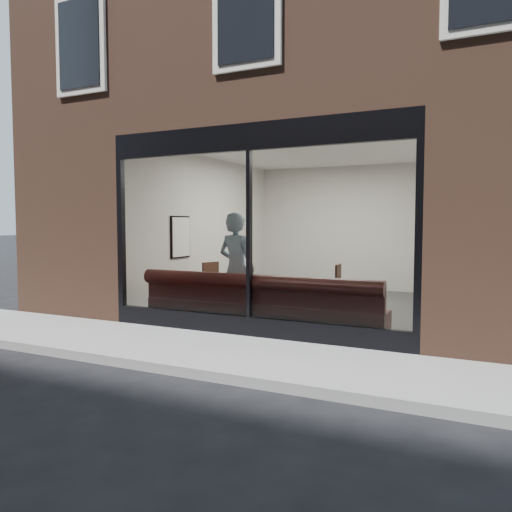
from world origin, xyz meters
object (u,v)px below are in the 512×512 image
at_px(cafe_chair_left, 205,296).
at_px(cafe_chair_right, 328,301).
at_px(cafe_table_left, 231,275).
at_px(person, 237,269).
at_px(cafe_table_right, 345,285).
at_px(banquette, 260,317).

distance_m(cafe_chair_left, cafe_chair_right, 2.48).
bearing_deg(cafe_table_left, cafe_chair_left, 158.42).
distance_m(person, cafe_chair_right, 2.13).
height_order(cafe_chair_left, cafe_chair_right, same).
xyz_separation_m(person, cafe_chair_right, (1.07, 1.70, -0.71)).
bearing_deg(person, cafe_table_right, -161.44).
bearing_deg(cafe_chair_left, person, 161.68).
xyz_separation_m(person, cafe_chair_left, (-1.36, 1.21, -0.71)).
height_order(person, cafe_chair_left, person).
bearing_deg(person, cafe_chair_right, -112.56).
bearing_deg(banquette, cafe_table_right, 24.18).
bearing_deg(banquette, cafe_table_left, 134.87).
height_order(cafe_table_left, cafe_table_right, cafe_table_right).
bearing_deg(cafe_table_left, banquette, -45.13).
relative_size(banquette, cafe_table_right, 6.70).
distance_m(cafe_table_right, cafe_chair_right, 1.67).
bearing_deg(cafe_chair_left, cafe_table_left, -178.29).
distance_m(cafe_table_right, cafe_chair_left, 3.32).
xyz_separation_m(banquette, cafe_chair_right, (0.50, 1.97, 0.01)).
distance_m(person, cafe_table_left, 1.11).
bearing_deg(cafe_chair_right, cafe_table_left, 21.11).
bearing_deg(cafe_chair_left, cafe_table_right, -173.00).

